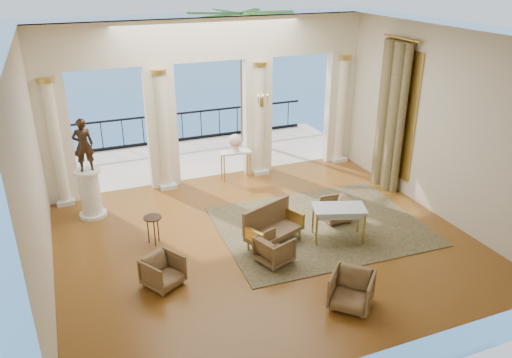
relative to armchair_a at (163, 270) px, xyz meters
name	(u,v)px	position (x,y,z in m)	size (l,w,h in m)	color
floor	(264,239)	(2.50, 0.88, -0.34)	(9.00, 9.00, 0.00)	#4A2B0A
room_walls	(288,134)	(2.50, -0.24, 2.54)	(9.00, 9.00, 9.00)	beige
arcade	(210,91)	(2.50, 4.70, 2.24)	(9.00, 0.56, 4.50)	#F7EDCB
terrace	(195,157)	(2.50, 6.68, -0.39)	(10.00, 3.60, 0.10)	#B6A997
balustrade	(183,130)	(2.50, 8.28, 0.07)	(9.00, 0.06, 1.03)	black
palm_tree	(243,20)	(4.50, 7.48, 3.75)	(2.00, 2.00, 4.50)	#4C3823
sea	(85,61)	(2.50, 60.88, -6.34)	(160.00, 160.00, 0.00)	#286396
curtain	(390,117)	(6.78, 2.38, 1.68)	(0.33, 1.40, 4.09)	brown
window_frame	(396,113)	(6.97, 2.38, 1.76)	(0.04, 1.60, 3.40)	gold
wall_sconce	(262,102)	(3.90, 4.39, 1.88)	(0.30, 0.11, 0.33)	gold
rug	(320,226)	(4.00, 0.96, -0.33)	(4.76, 3.70, 0.02)	#2E3018
armchair_a	(163,270)	(0.00, 0.00, 0.00)	(0.67, 0.62, 0.69)	#4A381D
armchair_b	(352,289)	(3.04, -1.92, 0.03)	(0.74, 0.69, 0.76)	#4A381D
armchair_c	(336,209)	(4.47, 1.07, -0.02)	(0.62, 0.58, 0.64)	#4A381D
armchair_d	(274,248)	(2.34, -0.06, -0.01)	(0.65, 0.61, 0.67)	#4A381D
settee	(271,225)	(2.59, 0.67, 0.11)	(1.50, 1.06, 0.92)	#4A381D
game_table	(339,211)	(4.06, 0.29, 0.37)	(1.31, 0.99, 0.80)	#ACC4D9
pedestal	(90,194)	(-1.00, 3.54, 0.25)	(0.67, 0.67, 1.23)	silver
statue	(83,145)	(-1.00, 3.54, 1.53)	(0.47, 0.31, 1.30)	#302115
console_table	(236,156)	(3.10, 4.42, 0.35)	(0.91, 0.44, 0.84)	silver
urn	(235,142)	(3.10, 4.42, 0.79)	(0.39, 0.39, 0.52)	white
side_table	(153,221)	(0.15, 1.65, 0.22)	(0.41, 0.41, 0.66)	black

